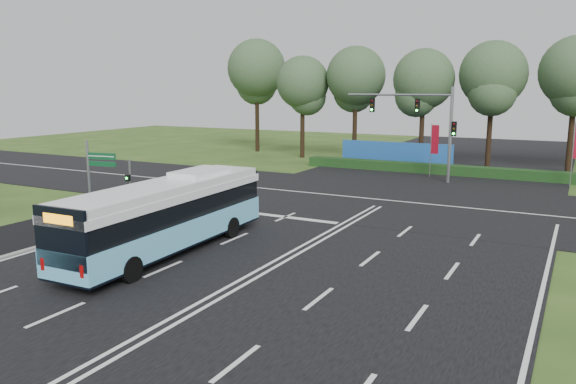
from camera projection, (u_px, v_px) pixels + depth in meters
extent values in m
plane|color=#2E4D19|center=(298.00, 249.00, 24.45)|extent=(120.00, 120.00, 0.00)
cube|color=black|center=(298.00, 249.00, 24.44)|extent=(20.00, 120.00, 0.04)
cube|color=black|center=(385.00, 200.00, 34.87)|extent=(120.00, 14.00, 0.05)
cube|color=black|center=(44.00, 230.00, 27.58)|extent=(5.00, 18.00, 0.06)
cube|color=gray|center=(79.00, 235.00, 26.47)|extent=(0.25, 18.00, 0.12)
cube|color=#65C1EA|center=(169.00, 230.00, 23.71)|extent=(2.75, 11.49, 1.05)
cube|color=black|center=(169.00, 240.00, 23.80)|extent=(2.73, 11.43, 0.29)
cube|color=black|center=(168.00, 208.00, 23.54)|extent=(2.65, 11.31, 0.90)
cube|color=white|center=(167.00, 194.00, 23.44)|extent=(2.75, 11.49, 0.33)
cube|color=white|center=(167.00, 186.00, 23.37)|extent=(2.69, 11.03, 0.33)
cube|color=white|center=(200.00, 172.00, 25.42)|extent=(1.62, 2.90, 0.24)
cube|color=black|center=(61.00, 239.00, 18.54)|extent=(2.31, 0.20, 2.09)
cube|color=orange|center=(58.00, 219.00, 18.38)|extent=(1.33, 0.10, 0.33)
cylinder|color=black|center=(193.00, 223.00, 27.15)|extent=(0.30, 1.00, 0.99)
cylinder|color=black|center=(232.00, 228.00, 26.19)|extent=(0.30, 1.00, 0.99)
cylinder|color=black|center=(85.00, 261.00, 21.09)|extent=(0.30, 1.00, 0.99)
cylinder|color=black|center=(131.00, 270.00, 20.14)|extent=(0.30, 1.00, 0.99)
cylinder|color=gray|center=(131.00, 188.00, 30.52)|extent=(0.12, 0.12, 3.10)
cube|color=black|center=(128.00, 178.00, 30.26)|extent=(0.26, 0.18, 0.35)
sphere|color=#19F233|center=(127.00, 178.00, 30.17)|extent=(0.12, 0.12, 0.12)
cylinder|color=gray|center=(89.00, 184.00, 28.20)|extent=(0.13, 0.13, 4.36)
cube|color=#0D4A25|center=(101.00, 156.00, 27.68)|extent=(1.62, 0.32, 0.33)
cube|color=#0D4A25|center=(102.00, 164.00, 27.75)|extent=(1.62, 0.32, 0.24)
cube|color=white|center=(101.00, 156.00, 27.65)|extent=(1.51, 0.25, 0.04)
cylinder|color=gray|center=(431.00, 151.00, 43.75)|extent=(0.06, 0.06, 4.18)
cube|color=maroon|center=(435.00, 140.00, 43.44)|extent=(0.56, 0.06, 2.23)
cylinder|color=gray|center=(573.00, 155.00, 39.31)|extent=(0.07, 0.07, 4.57)
cylinder|color=gray|center=(450.00, 136.00, 40.70)|extent=(0.24, 0.24, 7.00)
cylinder|color=gray|center=(398.00, 95.00, 42.01)|extent=(8.00, 0.16, 0.16)
cube|color=black|center=(417.00, 106.00, 41.47)|extent=(0.32, 0.28, 1.05)
cube|color=black|center=(372.00, 105.00, 43.07)|extent=(0.32, 0.28, 1.05)
cube|color=black|center=(454.00, 129.00, 40.50)|extent=(0.32, 0.28, 1.05)
cube|color=#143513|center=(434.00, 169.00, 45.67)|extent=(22.00, 1.20, 0.80)
cube|color=#205AAE|center=(396.00, 155.00, 49.55)|extent=(10.00, 0.30, 2.20)
cylinder|color=black|center=(257.00, 112.00, 61.15)|extent=(0.44, 0.44, 8.51)
sphere|color=#335431|center=(257.00, 68.00, 60.29)|extent=(6.27, 6.27, 6.27)
cylinder|color=black|center=(302.00, 122.00, 55.81)|extent=(0.44, 0.44, 7.05)
sphere|color=#335431|center=(303.00, 82.00, 55.10)|extent=(5.20, 5.20, 5.20)
cylinder|color=black|center=(355.00, 120.00, 54.05)|extent=(0.44, 0.44, 7.62)
sphere|color=#335431|center=(356.00, 76.00, 53.28)|extent=(5.61, 5.61, 5.61)
cylinder|color=black|center=(422.00, 125.00, 50.18)|extent=(0.44, 0.44, 7.28)
sphere|color=#335431|center=(424.00, 79.00, 49.44)|extent=(5.36, 5.36, 5.36)
cylinder|color=black|center=(490.00, 124.00, 48.22)|extent=(0.44, 0.44, 7.64)
sphere|color=#335431|center=(493.00, 74.00, 47.44)|extent=(5.63, 5.63, 5.63)
cylinder|color=black|center=(572.00, 126.00, 45.46)|extent=(0.44, 0.44, 7.78)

